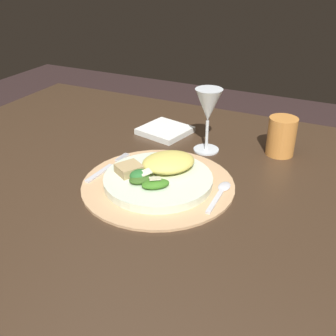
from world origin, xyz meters
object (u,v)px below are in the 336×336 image
object	(u,v)px
spoon	(221,191)
fork	(106,169)
napkin	(165,130)
amber_tumbler	(281,136)
dining_table	(145,216)
wine_glass	(208,108)
dinner_plate	(158,180)

from	to	relation	value
spoon	fork	bearing A→B (deg)	-175.54
napkin	amber_tumbler	bearing A→B (deg)	1.59
dining_table	wine_glass	bearing A→B (deg)	67.02
napkin	wine_glass	bearing A→B (deg)	-20.20
wine_glass	amber_tumbler	bearing A→B (deg)	19.64
dining_table	spoon	size ratio (longest dim) A/B	10.04
wine_glass	amber_tumbler	xyz separation A→B (m)	(0.18, 0.06, -0.07)
dining_table	wine_glass	distance (m)	0.31
spoon	wine_glass	size ratio (longest dim) A/B	0.80
dining_table	napkin	world-z (taller)	napkin
fork	amber_tumbler	distance (m)	0.44
dining_table	amber_tumbler	bearing A→B (deg)	44.74
dining_table	fork	bearing A→B (deg)	-168.46
napkin	amber_tumbler	world-z (taller)	amber_tumbler
dinner_plate	spoon	xyz separation A→B (m)	(0.14, 0.02, -0.01)
amber_tumbler	spoon	bearing A→B (deg)	-105.40
spoon	wine_glass	distance (m)	0.24
dinner_plate	wine_glass	xyz separation A→B (m)	(0.03, 0.21, 0.10)
fork	wine_glass	world-z (taller)	wine_glass
wine_glass	amber_tumbler	size ratio (longest dim) A/B	1.69
napkin	amber_tumbler	distance (m)	0.33
fork	napkin	size ratio (longest dim) A/B	1.26
spoon	dinner_plate	bearing A→B (deg)	-169.86
fork	wine_glass	size ratio (longest dim) A/B	0.97
wine_glass	spoon	bearing A→B (deg)	-60.57
dining_table	wine_glass	size ratio (longest dim) A/B	7.99
dinner_plate	wine_glass	size ratio (longest dim) A/B	1.46
spoon	amber_tumbler	world-z (taller)	amber_tumbler
dinner_plate	spoon	world-z (taller)	dinner_plate
dining_table	wine_glass	xyz separation A→B (m)	(0.08, 0.19, 0.23)
napkin	amber_tumbler	xyz separation A→B (m)	(0.32, 0.01, 0.04)
napkin	fork	bearing A→B (deg)	-95.16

